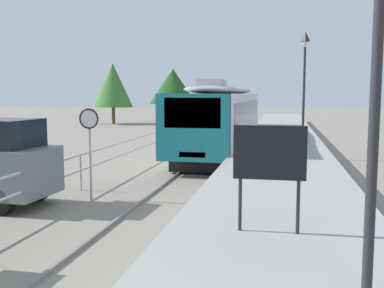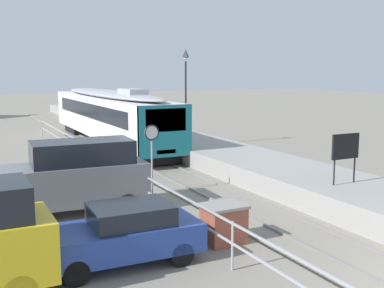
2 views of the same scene
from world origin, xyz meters
name	(u,v)px [view 1 (image 1 of 2)]	position (x,y,z in m)	size (l,w,h in m)	color
ground_plane	(166,153)	(-3.00, 22.00, 0.00)	(160.00, 160.00, 0.00)	gray
track_rails	(220,153)	(0.00, 22.00, 0.03)	(3.20, 60.00, 0.14)	gray
commuter_train	(224,113)	(0.00, 23.69, 2.14)	(2.82, 18.65, 3.74)	silver
station_platform	(281,147)	(3.25, 22.00, 0.45)	(3.90, 60.00, 0.90)	#999691
platform_lamp_mid_platform	(305,65)	(4.27, 21.00, 4.62)	(0.34, 0.34, 5.35)	#232328
platform_notice_board	(270,156)	(3.08, 5.79, 2.19)	(1.20, 0.08, 1.80)	#232328
speed_limit_sign	(89,131)	(-2.32, 10.60, 2.12)	(0.61, 0.10, 2.81)	#9EA0A5
carpark_fence	(80,164)	(-3.30, 12.00, 0.91)	(0.06, 36.06, 1.25)	#9EA0A5
tree_behind_carpark	(113,85)	(-14.71, 43.99, 4.18)	(4.23, 4.23, 6.56)	brown
tree_behind_station_far	(173,86)	(-9.09, 48.18, 4.11)	(5.41, 5.41, 6.11)	brown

